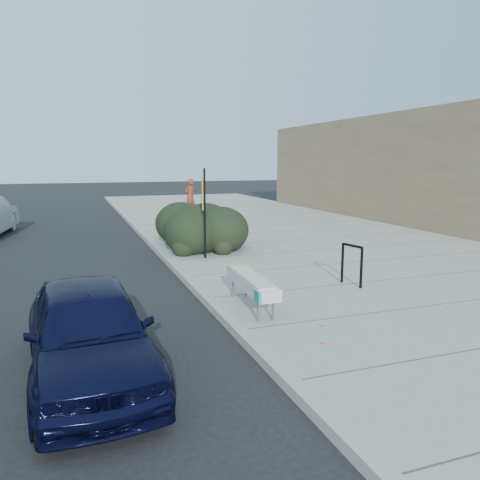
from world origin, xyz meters
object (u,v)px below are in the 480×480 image
at_px(bench, 251,283).
at_px(pedestrian, 190,197).
at_px(sedan_navy, 89,331).
at_px(bike_rack, 352,261).
at_px(sign_post, 204,208).

xyz_separation_m(bench, pedestrian, (2.83, 16.51, 0.44)).
relative_size(bench, sedan_navy, 0.54).
bearing_deg(bike_rack, pedestrian, 77.72).
bearing_deg(bench, bike_rack, 19.22).
relative_size(sedan_navy, pedestrian, 2.11).
bearing_deg(pedestrian, sedan_navy, 36.94).
bearing_deg(sign_post, bench, -75.73).
height_order(bike_rack, sedan_navy, sedan_navy).
bearing_deg(sedan_navy, sign_post, 58.65).
bearing_deg(bike_rack, sign_post, 107.96).
height_order(bench, sedan_navy, sedan_navy).
bearing_deg(pedestrian, bench, 45.16).
xyz_separation_m(bench, bike_rack, (2.80, 0.81, 0.07)).
height_order(sedan_navy, pedestrian, pedestrian).
relative_size(sign_post, sedan_navy, 0.66).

